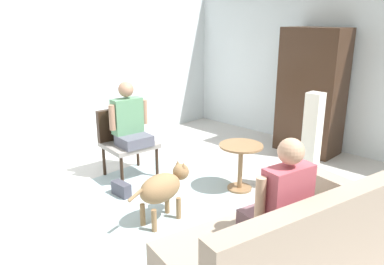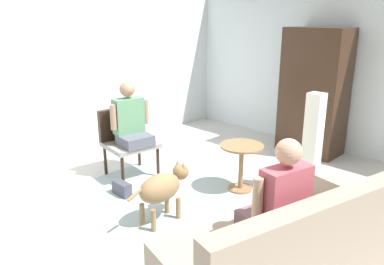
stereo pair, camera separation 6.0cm
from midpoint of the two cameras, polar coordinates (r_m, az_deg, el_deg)
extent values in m
plane|color=beige|center=(4.39, -1.83, -12.07)|extent=(7.80, 7.80, 0.00)
cube|color=silver|center=(6.62, 19.46, 9.10)|extent=(5.97, 0.12, 2.66)
cube|color=silver|center=(6.31, -17.64, 8.92)|extent=(0.12, 7.10, 2.66)
cube|color=#9EB2B7|center=(4.35, -4.22, -12.34)|extent=(2.96, 2.47, 0.01)
cube|color=gray|center=(3.39, 11.88, -17.64)|extent=(1.31, 2.07, 0.45)
cube|color=gray|center=(2.96, 17.46, -13.62)|extent=(0.60, 1.91, 0.43)
cube|color=gray|center=(3.83, 21.65, -8.55)|extent=(0.92, 0.38, 0.22)
cube|color=#9EB2B7|center=(2.77, 8.45, -17.08)|extent=(0.17, 0.33, 0.28)
cylinder|color=black|center=(5.28, -5.58, -4.42)|extent=(0.04, 0.04, 0.42)
cylinder|color=black|center=(5.03, -10.76, -5.78)|extent=(0.04, 0.04, 0.42)
cylinder|color=black|center=(5.68, -8.39, -2.94)|extent=(0.04, 0.04, 0.42)
cylinder|color=black|center=(5.45, -13.29, -4.12)|extent=(0.04, 0.04, 0.42)
cube|color=gray|center=(5.27, -9.62, -1.85)|extent=(0.68, 0.71, 0.06)
cube|color=black|center=(5.42, -11.12, 1.35)|extent=(0.16, 0.65, 0.44)
cube|color=#6C4E55|center=(3.29, 11.04, -12.69)|extent=(0.47, 0.48, 0.14)
cube|color=#B24C59|center=(3.05, 13.49, -8.97)|extent=(0.27, 0.44, 0.46)
sphere|color=tan|center=(2.92, 13.97, -2.75)|extent=(0.20, 0.20, 0.20)
cylinder|color=tan|center=(2.91, 9.56, -9.56)|extent=(0.08, 0.08, 0.32)
cylinder|color=tan|center=(3.24, 16.04, -7.20)|extent=(0.08, 0.08, 0.32)
cube|color=#535463|center=(5.13, -8.94, -1.18)|extent=(0.41, 0.45, 0.14)
cube|color=#598C66|center=(5.17, -9.96, 2.47)|extent=(0.23, 0.42, 0.47)
sphere|color=#A57A60|center=(5.10, -10.16, 6.35)|extent=(0.20, 0.20, 0.20)
cylinder|color=#A57A60|center=(5.25, -7.44, 3.07)|extent=(0.08, 0.08, 0.33)
cylinder|color=#A57A60|center=(5.02, -12.16, 2.18)|extent=(0.08, 0.08, 0.33)
cylinder|color=olive|center=(4.77, 6.98, -1.97)|extent=(0.55, 0.55, 0.02)
cylinder|color=olive|center=(4.88, 6.85, -5.32)|extent=(0.06, 0.06, 0.58)
cylinder|color=olive|center=(4.99, 6.74, -8.24)|extent=(0.31, 0.31, 0.03)
ellipsoid|color=olive|center=(4.07, -5.17, -8.27)|extent=(0.32, 0.52, 0.30)
sphere|color=olive|center=(4.23, -2.09, -5.87)|extent=(0.18, 0.18, 0.18)
cone|color=olive|center=(4.23, -2.54, -4.56)|extent=(0.06, 0.06, 0.06)
cone|color=olive|center=(4.17, -1.65, -4.87)|extent=(0.06, 0.06, 0.06)
cylinder|color=olive|center=(3.86, -8.91, -9.25)|extent=(0.04, 0.18, 0.10)
cylinder|color=olive|center=(4.36, -4.12, -10.44)|extent=(0.06, 0.06, 0.25)
cylinder|color=olive|center=(4.25, -2.42, -11.22)|extent=(0.06, 0.06, 0.25)
cylinder|color=olive|center=(4.16, -7.79, -12.07)|extent=(0.06, 0.06, 0.25)
cylinder|color=olive|center=(4.04, -6.10, -12.95)|extent=(0.06, 0.06, 0.25)
cube|color=#4C4742|center=(5.10, 16.42, -8.08)|extent=(0.20, 0.20, 0.06)
cube|color=white|center=(4.87, 17.04, -1.30)|extent=(0.18, 0.18, 1.21)
cube|color=#382316|center=(6.33, 17.13, 5.83)|extent=(0.95, 0.56, 1.97)
cube|color=#3F3F4C|center=(4.85, -10.85, -8.30)|extent=(0.27, 0.11, 0.17)
camera|label=1|loc=(0.03, -90.41, -0.13)|focal=35.78mm
camera|label=2|loc=(0.03, 89.59, 0.13)|focal=35.78mm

